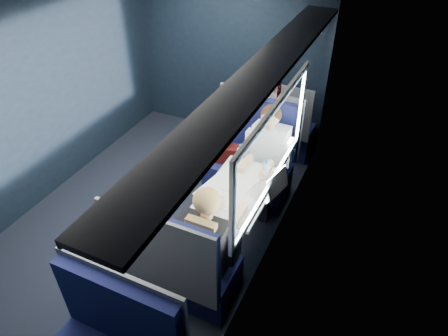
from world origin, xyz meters
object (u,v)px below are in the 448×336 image
at_px(seat_row_front, 275,128).
at_px(laptop, 271,187).
at_px(cup, 276,174).
at_px(seat_bay_near, 250,163).
at_px(woman, 211,239).
at_px(man, 266,155).
at_px(seat_bay_far, 178,267).
at_px(table, 236,194).
at_px(bottle_small, 266,170).

bearing_deg(seat_row_front, laptop, -73.32).
bearing_deg(cup, seat_bay_near, 132.20).
height_order(laptop, cup, laptop).
relative_size(seat_row_front, laptop, 3.04).
distance_m(seat_row_front, woman, 2.54).
distance_m(man, woman, 1.41).
bearing_deg(woman, seat_bay_far, -146.18).
distance_m(table, woman, 0.71).
relative_size(man, cup, 14.16).
height_order(seat_bay_far, cup, seat_bay_far).
bearing_deg(bottle_small, seat_bay_far, -108.40).
xyz_separation_m(seat_bay_near, cup, (0.49, -0.54, 0.37)).
height_order(table, woman, woman).
distance_m(woman, laptop, 0.84).
bearing_deg(seat_bay_far, seat_bay_near, 90.28).
relative_size(table, seat_bay_far, 0.79).
distance_m(seat_bay_near, cup, 0.81).
distance_m(seat_bay_near, seat_row_front, 0.93).
distance_m(table, man, 0.70).
distance_m(table, seat_bay_near, 0.92).
bearing_deg(bottle_small, cup, 25.68).
relative_size(seat_bay_near, seat_bay_far, 1.00).
distance_m(seat_bay_far, laptop, 1.16).
height_order(seat_row_front, bottle_small, seat_row_front).
bearing_deg(cup, seat_bay_far, -111.72).
bearing_deg(laptop, seat_row_front, 106.68).
distance_m(seat_row_front, laptop, 1.83).
relative_size(seat_bay_near, cup, 13.50).
relative_size(table, laptop, 2.62).
bearing_deg(laptop, table, -165.83).
bearing_deg(seat_row_front, cup, -71.87).
bearing_deg(bottle_small, man, 108.19).
bearing_deg(laptop, seat_bay_far, -118.17).
relative_size(seat_row_front, cup, 12.43).
bearing_deg(man, table, -95.52).
bearing_deg(woman, man, 90.00).
xyz_separation_m(table, bottle_small, (0.20, 0.29, 0.18)).
bearing_deg(seat_bay_near, cup, -47.80).
relative_size(seat_bay_near, bottle_small, 5.43).
bearing_deg(seat_bay_near, man, -33.37).
bearing_deg(bottle_small, laptop, -57.73).
height_order(woman, bottle_small, woman).
bearing_deg(woman, cup, 77.50).
bearing_deg(laptop, woman, -108.41).
relative_size(woman, bottle_small, 5.69).
xyz_separation_m(seat_row_front, bottle_small, (0.39, -1.51, 0.43)).
relative_size(seat_bay_near, man, 0.95).
xyz_separation_m(laptop, bottle_small, (-0.13, 0.20, 0.03)).
xyz_separation_m(man, cup, (0.23, -0.37, 0.07)).
distance_m(seat_bay_near, seat_bay_far, 1.74).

